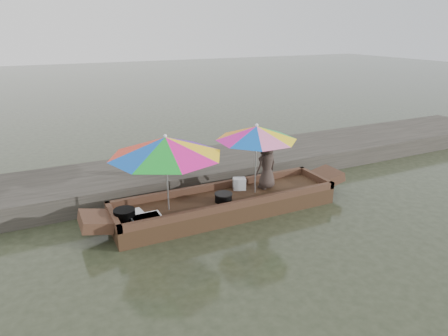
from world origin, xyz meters
name	(u,v)px	position (x,y,z in m)	size (l,w,h in m)	color
water	(226,213)	(0.00, 0.00, 0.00)	(80.00, 80.00, 0.00)	#272D1D
dock	(189,171)	(0.00, 2.20, 0.25)	(22.00, 2.20, 0.50)	#2D2B26
boat_hull	(226,205)	(0.00, 0.00, 0.17)	(4.85, 1.20, 0.35)	black
cooking_pot	(125,215)	(-2.18, -0.08, 0.46)	(0.41, 0.41, 0.21)	black
tray_crayfish	(146,219)	(-1.82, -0.30, 0.39)	(0.57, 0.39, 0.09)	silver
tray_scallop	(129,215)	(-2.08, 0.01, 0.38)	(0.57, 0.39, 0.06)	silver
charcoal_grill	(223,198)	(-0.13, -0.13, 0.43)	(0.36, 0.36, 0.17)	black
supply_bag	(239,184)	(0.49, 0.31, 0.48)	(0.28, 0.22, 0.26)	silver
vendor	(267,165)	(1.08, 0.13, 0.90)	(0.54, 0.35, 1.10)	#342924
umbrella_bow	(167,173)	(-1.28, 0.00, 1.12)	(2.21, 2.21, 1.55)	#5414A5
umbrella_stern	(256,159)	(0.71, 0.00, 1.12)	(1.73, 1.73, 1.55)	red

